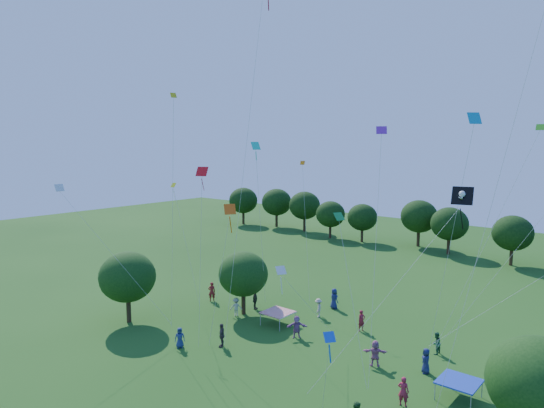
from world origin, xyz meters
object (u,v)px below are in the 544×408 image
(near_tree_north, at_px, (243,274))
(near_tree_east, at_px, (539,383))
(tent_red_stripe, at_px, (278,312))
(tent_blue, at_px, (459,382))
(red_high_kite, at_px, (258,44))
(near_tree_west, at_px, (127,277))
(pirate_kite, at_px, (459,200))

(near_tree_north, distance_m, near_tree_east, 24.30)
(near_tree_north, height_order, tent_red_stripe, near_tree_north)
(near_tree_north, bearing_deg, tent_red_stripe, -0.87)
(near_tree_north, bearing_deg, tent_blue, -6.87)
(red_high_kite, bearing_deg, tent_red_stripe, 117.08)
(tent_red_stripe, relative_size, red_high_kite, 0.09)
(near_tree_west, xyz_separation_m, near_tree_north, (5.99, 7.42, -0.27))
(near_tree_east, relative_size, tent_red_stripe, 2.66)
(near_tree_west, height_order, near_tree_east, near_tree_west)
(near_tree_north, relative_size, pirate_kite, 0.50)
(near_tree_east, height_order, pirate_kite, pirate_kite)
(near_tree_west, xyz_separation_m, pirate_kite, (24.65, 4.94, 7.73))
(near_tree_north, bearing_deg, near_tree_west, -128.91)
(pirate_kite, height_order, red_high_kite, red_high_kite)
(tent_blue, distance_m, red_high_kite, 23.68)
(near_tree_west, height_order, tent_red_stripe, near_tree_west)
(near_tree_east, bearing_deg, tent_red_stripe, 164.71)
(near_tree_west, relative_size, pirate_kite, 0.54)
(tent_blue, bearing_deg, near_tree_north, 173.13)
(tent_red_stripe, xyz_separation_m, red_high_kite, (2.83, -5.53, 19.89))
(near_tree_west, distance_m, near_tree_east, 29.73)
(near_tree_north, relative_size, red_high_kite, 0.22)
(tent_red_stripe, bearing_deg, tent_blue, -8.38)
(near_tree_west, bearing_deg, near_tree_north, 51.09)
(tent_blue, xyz_separation_m, red_high_kite, (-12.43, -3.29, 19.89))
(near_tree_east, distance_m, tent_red_stripe, 20.72)
(pirate_kite, distance_m, red_high_kite, 15.52)
(near_tree_east, bearing_deg, near_tree_north, 166.98)
(near_tree_north, distance_m, red_high_kite, 19.45)
(near_tree_west, distance_m, near_tree_north, 9.54)
(near_tree_north, xyz_separation_m, near_tree_east, (23.68, -5.47, 0.21))
(near_tree_west, distance_m, tent_red_stripe, 12.61)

